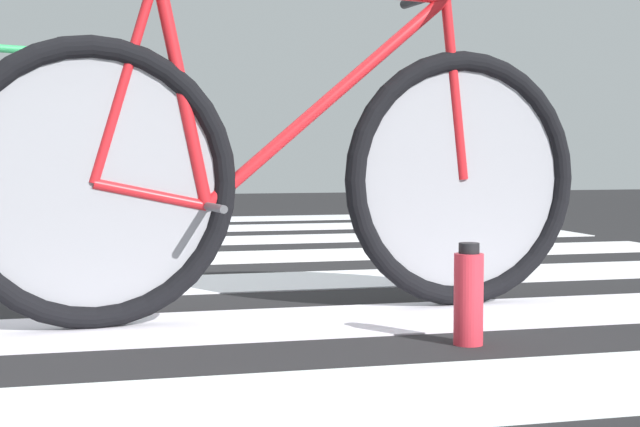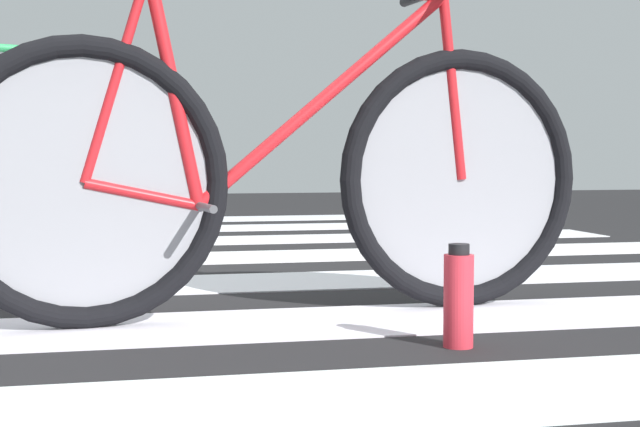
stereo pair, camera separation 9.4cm
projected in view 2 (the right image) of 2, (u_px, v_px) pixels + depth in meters
The scene contains 4 objects.
ground at pixel (45, 298), 2.90m from camera, with size 18.00×14.00×0.02m.
crosswalk_markings at pixel (47, 289), 3.01m from camera, with size 5.41×6.49×0.00m.
bicycle_1_of_2 at pixel (284, 170), 2.47m from camera, with size 1.73×0.52×0.93m.
water_bottle at pixel (459, 298), 2.11m from camera, with size 0.07×0.07×0.23m.
Camera 2 is at (0.19, -2.99, 0.45)m, focal length 53.56 mm.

